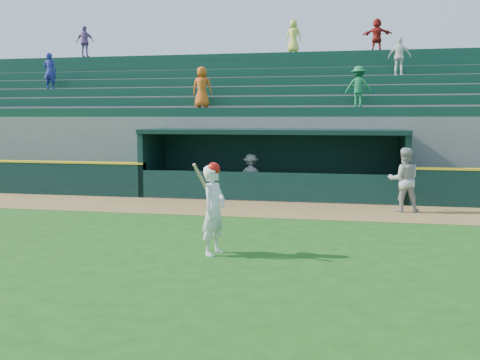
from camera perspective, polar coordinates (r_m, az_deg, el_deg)
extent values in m
plane|color=#194B12|center=(12.21, -1.48, -6.93)|extent=(120.00, 120.00, 0.00)
cube|color=olive|center=(16.93, 2.19, -3.09)|extent=(40.00, 3.00, 0.01)
imported|color=#A2A29D|center=(17.06, 17.09, 0.01)|extent=(1.01, 0.82, 1.97)
imported|color=#A0A09B|center=(19.41, 1.18, 0.48)|extent=(1.03, 0.61, 1.57)
cube|color=slate|center=(19.66, 3.48, -1.69)|extent=(9.00, 2.60, 0.04)
cube|color=black|center=(20.66, -9.25, 1.79)|extent=(0.20, 2.60, 2.30)
cube|color=black|center=(19.45, 17.05, 1.29)|extent=(0.20, 2.60, 2.30)
cube|color=black|center=(20.81, 3.98, 1.90)|extent=(9.40, 0.20, 2.30)
cube|color=black|center=(19.46, 3.52, 5.20)|extent=(9.40, 2.80, 0.16)
cube|color=black|center=(18.40, 2.97, -0.75)|extent=(9.00, 0.16, 1.00)
cube|color=brown|center=(20.42, 3.78, -0.73)|extent=(8.40, 0.45, 0.10)
cube|color=slate|center=(21.31, 4.17, 2.83)|extent=(34.00, 0.85, 2.91)
cube|color=#0F3828|center=(21.15, 4.17, 7.23)|extent=(34.00, 0.60, 0.36)
cube|color=slate|center=(22.14, 4.45, 3.55)|extent=(34.00, 0.85, 3.36)
cube|color=#0F3828|center=(22.00, 4.45, 8.38)|extent=(34.00, 0.60, 0.36)
cube|color=slate|center=(22.97, 4.71, 4.22)|extent=(34.00, 0.85, 3.81)
cube|color=#0F3828|center=(22.86, 4.72, 9.44)|extent=(34.00, 0.60, 0.36)
cube|color=slate|center=(23.81, 4.95, 4.85)|extent=(34.00, 0.85, 4.26)
cube|color=#0F3828|center=(23.73, 4.97, 10.42)|extent=(34.00, 0.60, 0.36)
cube|color=slate|center=(24.65, 5.17, 5.43)|extent=(34.00, 0.85, 4.71)
cube|color=#0F3828|center=(24.61, 5.20, 11.33)|extent=(34.00, 0.60, 0.36)
cube|color=slate|center=(25.49, 5.38, 5.97)|extent=(34.00, 0.85, 5.16)
cube|color=#0F3828|center=(25.49, 5.42, 12.18)|extent=(34.00, 0.60, 0.36)
cube|color=slate|center=(26.33, 5.58, 6.48)|extent=(34.00, 0.85, 5.61)
cube|color=#0F3828|center=(26.38, 5.63, 12.97)|extent=(34.00, 0.60, 0.36)
cube|color=slate|center=(26.91, 5.70, 6.48)|extent=(34.50, 0.30, 5.61)
imported|color=#CB5516|center=(21.81, -4.07, 9.84)|extent=(0.81, 0.53, 1.64)
imported|color=silver|center=(23.78, 16.65, 12.50)|extent=(0.98, 0.57, 1.57)
imported|color=#A31F19|center=(26.41, 14.40, 14.79)|extent=(1.40, 0.62, 1.46)
imported|color=navy|center=(26.46, -19.62, 10.88)|extent=(0.62, 0.43, 1.65)
imported|color=#186C3C|center=(21.04, 12.53, 9.69)|extent=(1.05, 0.68, 1.54)
imported|color=#E4E050|center=(26.52, 5.73, 15.02)|extent=(0.83, 0.61, 1.55)
imported|color=#8C5897|center=(29.58, -16.20, 13.97)|extent=(0.97, 0.46, 1.60)
imported|color=silver|center=(11.21, -2.81, -3.24)|extent=(0.63, 0.79, 1.89)
sphere|color=#B8120A|center=(11.09, -2.83, 1.21)|extent=(0.27, 0.27, 0.27)
cylinder|color=tan|center=(10.95, -4.02, -0.08)|extent=(0.31, 0.45, 0.76)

